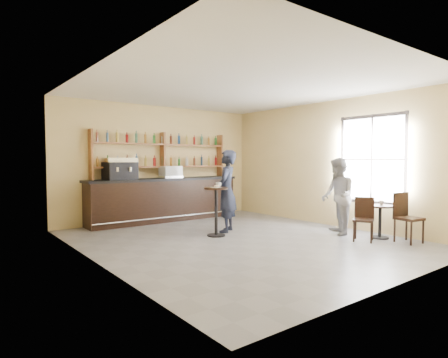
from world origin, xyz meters
TOP-DOWN VIEW (x-y plane):
  - floor at (0.00, 0.00)m, footprint 7.00×7.00m
  - ceiling at (0.00, 0.00)m, footprint 7.00×7.00m
  - wall_back at (0.00, 3.50)m, footprint 7.00×0.00m
  - wall_front at (0.00, -3.50)m, footprint 7.00×0.00m
  - wall_left at (-3.00, 0.00)m, footprint 0.00×7.00m
  - wall_right at (3.00, 0.00)m, footprint 0.00×7.00m
  - window_pane at (2.99, -1.20)m, footprint 0.00×2.00m
  - window_frame at (2.99, -1.20)m, footprint 0.04×1.70m
  - shelf_unit at (0.00, 3.37)m, footprint 4.00×0.26m
  - liquor_bottles at (0.00, 3.37)m, footprint 3.68×0.10m
  - bar_counter at (-0.06, 3.15)m, footprint 4.38×0.85m
  - espresso_machine at (-1.34, 3.15)m, footprint 0.81×0.55m
  - pastry_case at (0.12, 3.15)m, footprint 0.60×0.50m
  - pedestal_table at (-0.15, 0.62)m, footprint 0.62×0.62m
  - napkin at (-0.15, 0.62)m, footprint 0.22×0.22m
  - donut at (-0.14, 0.61)m, footprint 0.15×0.15m
  - cup_pedestal at (-0.01, 0.72)m, footprint 0.15×0.15m
  - man_main at (0.33, 0.88)m, footprint 0.83×0.80m
  - cafe_table at (2.52, -1.71)m, footprint 0.57×0.57m
  - cup_cafe at (2.57, -1.71)m, footprint 0.11×0.11m
  - chair_west at (1.97, -1.66)m, footprint 0.53×0.53m
  - chair_south at (2.57, -2.31)m, footprint 0.50×0.50m
  - patron_second at (2.14, -0.90)m, footprint 1.04×1.08m

SIDE VIEW (x-z plane):
  - floor at x=0.00m, z-range 0.00..0.00m
  - cafe_table at x=2.52m, z-range 0.00..0.72m
  - chair_west at x=1.97m, z-range 0.00..0.91m
  - chair_south at x=2.57m, z-range 0.00..1.02m
  - pedestal_table at x=-0.15m, z-range 0.00..1.08m
  - bar_counter at x=-0.06m, z-range 0.00..1.19m
  - cup_cafe at x=2.57m, z-range 0.72..0.81m
  - patron_second at x=2.14m, z-range 0.00..1.75m
  - man_main at x=0.33m, z-range 0.00..1.92m
  - napkin at x=-0.15m, z-range 1.08..1.09m
  - donut at x=-0.14m, z-range 1.09..1.13m
  - cup_pedestal at x=-0.01m, z-range 1.08..1.19m
  - pastry_case at x=0.12m, z-range 1.19..1.52m
  - espresso_machine at x=-1.34m, z-range 1.19..1.74m
  - wall_back at x=0.00m, z-range -1.90..5.10m
  - wall_front at x=0.00m, z-range -1.90..5.10m
  - wall_left at x=-3.00m, z-range -1.90..5.10m
  - wall_right at x=3.00m, z-range -1.90..5.10m
  - window_frame at x=2.99m, z-range 0.65..2.75m
  - window_pane at x=2.99m, z-range 0.70..2.70m
  - shelf_unit at x=0.00m, z-range 1.11..2.51m
  - liquor_bottles at x=0.00m, z-range 1.48..2.48m
  - ceiling at x=0.00m, z-range 3.20..3.20m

